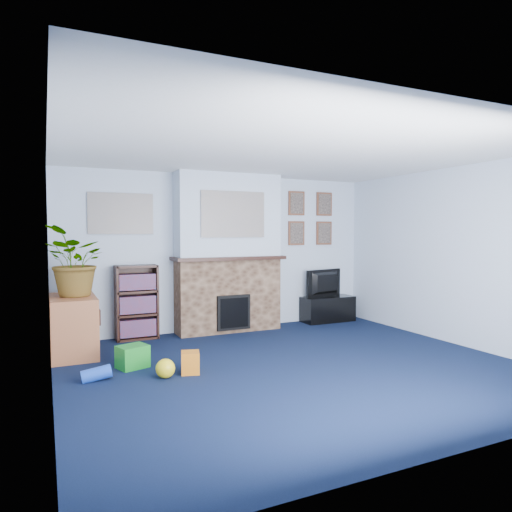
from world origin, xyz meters
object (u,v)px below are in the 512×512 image
television (327,283)px  bookshelf (137,304)px  sideboard (73,327)px  tv_stand (328,308)px

television → bookshelf: bookshelf is taller
bookshelf → sideboard: bearing=-148.2°
television → tv_stand: bearing=76.4°
tv_stand → sideboard: 4.07m
tv_stand → bookshelf: (-3.18, 0.08, 0.28)m
television → sideboard: bearing=-6.9°
tv_stand → sideboard: (-4.05, -0.46, 0.12)m
television → sideboard: (-4.05, -0.48, -0.30)m
tv_stand → bookshelf: bookshelf is taller
bookshelf → tv_stand: bearing=-1.4°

